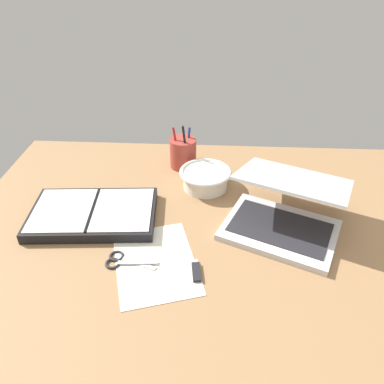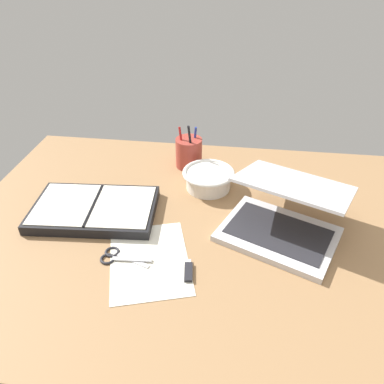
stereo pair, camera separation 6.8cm
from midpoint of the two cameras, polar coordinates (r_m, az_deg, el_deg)
The scene contains 8 objects.
desk_top at distance 108.01cm, azimuth -0.10°, elevation -5.65°, with size 140.00×100.00×2.00cm, color #936D47.
laptop at distance 106.43cm, azimuth 12.16°, elevation -3.09°, with size 39.85×40.07×15.43cm.
bowl at distance 121.60cm, azimuth 0.46°, elevation 2.14°, with size 16.89×16.89×6.34cm.
pen_cup at distance 132.66cm, azimuth -2.85°, elevation 5.98°, with size 9.31×9.31×16.73cm.
planner at distance 113.87cm, azimuth -16.45°, elevation -3.20°, with size 37.43×25.06×3.46cm.
scissors at distance 99.09cm, azimuth -12.80°, elevation -10.20°, with size 13.42×6.52×0.80cm.
paper_sheet_front at distance 97.59cm, azimuth -7.66°, elevation -10.55°, with size 19.71×26.96×0.16cm, color silver.
usb_drive at distance 93.90cm, azimuth -1.47°, elevation -12.07°, with size 2.72×7.34×1.00cm.
Camera 1 is at (1.44, -82.64, 70.77)cm, focal length 35.00 mm.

